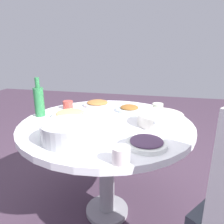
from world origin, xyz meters
name	(u,v)px	position (x,y,z in m)	size (l,w,h in m)	color
ground	(107,211)	(0.00, 0.00, 0.00)	(8.00, 8.00, 0.00)	#463344
round_dining_table	(106,136)	(0.00, 0.00, 0.63)	(1.12, 1.12, 0.73)	#99999E
rice_bowl	(68,131)	(0.32, -0.12, 0.78)	(0.28, 0.28, 0.11)	#B2B5BA
soup_bowl	(160,119)	(-0.03, 0.34, 0.76)	(0.31, 0.29, 0.07)	silver
dish_stirfry	(129,108)	(-0.28, 0.11, 0.75)	(0.21, 0.21, 0.04)	silver
dish_noodles	(70,114)	(-0.04, -0.27, 0.75)	(0.25, 0.25, 0.04)	white
dish_eggplant	(146,143)	(0.30, 0.28, 0.75)	(0.21, 0.21, 0.04)	white
dish_tofu_braise	(97,103)	(-0.37, -0.17, 0.75)	(0.23, 0.23, 0.04)	silver
green_bottle	(39,101)	(-0.02, -0.49, 0.84)	(0.07, 0.07, 0.27)	#2E7A44
tea_cup_near	(68,105)	(-0.23, -0.37, 0.76)	(0.08, 0.08, 0.06)	#CB4940
tea_cup_far	(158,108)	(-0.29, 0.32, 0.76)	(0.08, 0.08, 0.07)	silver
tea_cup_side	(121,155)	(0.48, 0.19, 0.77)	(0.08, 0.08, 0.07)	white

